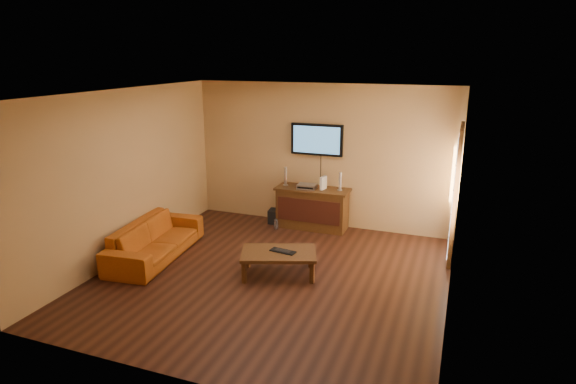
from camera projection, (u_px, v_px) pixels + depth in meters
The scene contains 14 objects.
ground_plane at pixel (272, 277), 7.19m from camera, with size 5.00×5.00×0.00m, color black.
room_walls at pixel (286, 158), 7.28m from camera, with size 5.00×5.00×5.00m.
french_door at pixel (455, 196), 7.61m from camera, with size 0.07×1.02×2.22m.
media_console at pixel (312, 208), 9.12m from camera, with size 1.39×0.53×0.78m.
television at pixel (317, 140), 8.96m from camera, with size 1.00×0.08×0.59m.
coffee_table at pixel (279, 255), 7.17m from camera, with size 1.26×1.00×0.37m.
sofa at pixel (155, 234), 7.81m from camera, with size 2.02×0.59×0.79m, color #A34B12.
speaker_left at pixel (286, 177), 9.16m from camera, with size 0.10×0.10×0.36m.
speaker_right at pixel (340, 182), 8.83m from camera, with size 0.09×0.09×0.34m.
av_receiver at pixel (307, 186), 9.00m from camera, with size 0.35×0.25×0.08m, color silver.
game_console at pixel (323, 183), 8.91m from camera, with size 0.05×0.18×0.25m, color white.
subwoofer at pixel (276, 216), 9.45m from camera, with size 0.27×0.27×0.27m, color black.
bottle at pixel (276, 224), 9.10m from camera, with size 0.07×0.07×0.22m.
keyboard at pixel (283, 251), 7.15m from camera, with size 0.40×0.20×0.02m.
Camera 1 is at (2.51, -6.06, 3.22)m, focal length 30.00 mm.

